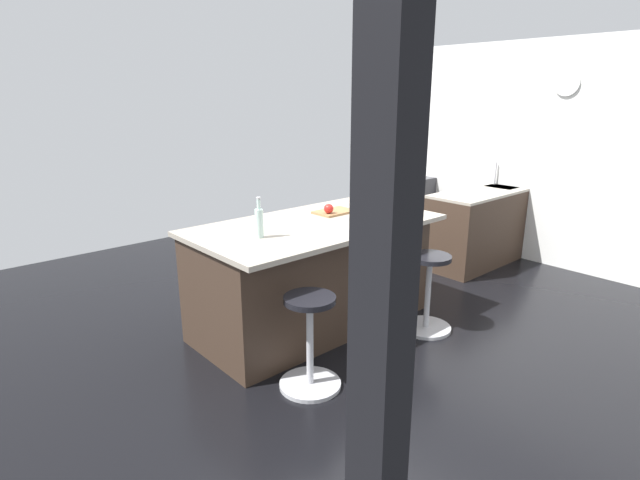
{
  "coord_description": "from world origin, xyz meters",
  "views": [
    {
      "loc": [
        3.06,
        2.9,
        2.01
      ],
      "look_at": [
        0.36,
        -0.13,
        0.81
      ],
      "focal_mm": 28.05,
      "sensor_mm": 36.0,
      "label": 1
    }
  ],
  "objects_px": {
    "oven_range": "(406,207)",
    "cutting_board": "(334,212)",
    "stool_middle": "(310,345)",
    "water_bottle": "(259,222)",
    "kitchen_island": "(313,274)",
    "fruit_bowl": "(369,203)",
    "stool_by_window": "(428,295)",
    "apple_red": "(329,209)"
  },
  "relations": [
    {
      "from": "oven_range",
      "to": "cutting_board",
      "type": "relative_size",
      "value": 2.39
    },
    {
      "from": "stool_middle",
      "to": "water_bottle",
      "type": "height_order",
      "value": "water_bottle"
    },
    {
      "from": "cutting_board",
      "to": "kitchen_island",
      "type": "bearing_deg",
      "value": 16.94
    },
    {
      "from": "water_bottle",
      "to": "fruit_bowl",
      "type": "relative_size",
      "value": 1.25
    },
    {
      "from": "oven_range",
      "to": "stool_middle",
      "type": "bearing_deg",
      "value": 29.87
    },
    {
      "from": "oven_range",
      "to": "stool_by_window",
      "type": "height_order",
      "value": "oven_range"
    },
    {
      "from": "oven_range",
      "to": "kitchen_island",
      "type": "xyz_separation_m",
      "value": [
        2.91,
        1.31,
        0.05
      ]
    },
    {
      "from": "cutting_board",
      "to": "stool_by_window",
      "type": "bearing_deg",
      "value": 110.09
    },
    {
      "from": "oven_range",
      "to": "stool_by_window",
      "type": "xyz_separation_m",
      "value": [
        2.23,
        2.06,
        -0.11
      ]
    },
    {
      "from": "oven_range",
      "to": "water_bottle",
      "type": "height_order",
      "value": "water_bottle"
    },
    {
      "from": "water_bottle",
      "to": "oven_range",
      "type": "bearing_deg",
      "value": -158.16
    },
    {
      "from": "stool_by_window",
      "to": "stool_middle",
      "type": "distance_m",
      "value": 1.35
    },
    {
      "from": "apple_red",
      "to": "water_bottle",
      "type": "xyz_separation_m",
      "value": [
        0.87,
        0.17,
        0.06
      ]
    },
    {
      "from": "apple_red",
      "to": "stool_by_window",
      "type": "bearing_deg",
      "value": 117.4
    },
    {
      "from": "stool_by_window",
      "to": "fruit_bowl",
      "type": "height_order",
      "value": "fruit_bowl"
    },
    {
      "from": "stool_by_window",
      "to": "fruit_bowl",
      "type": "xyz_separation_m",
      "value": [
        -0.11,
        -0.82,
        0.67
      ]
    },
    {
      "from": "cutting_board",
      "to": "water_bottle",
      "type": "bearing_deg",
      "value": 12.4
    },
    {
      "from": "kitchen_island",
      "to": "fruit_bowl",
      "type": "bearing_deg",
      "value": -174.67
    },
    {
      "from": "stool_middle",
      "to": "apple_red",
      "type": "relative_size",
      "value": 7.96
    },
    {
      "from": "oven_range",
      "to": "apple_red",
      "type": "distance_m",
      "value": 2.99
    },
    {
      "from": "fruit_bowl",
      "to": "apple_red",
      "type": "bearing_deg",
      "value": 0.53
    },
    {
      "from": "fruit_bowl",
      "to": "water_bottle",
      "type": "bearing_deg",
      "value": 7.28
    },
    {
      "from": "stool_by_window",
      "to": "fruit_bowl",
      "type": "bearing_deg",
      "value": -97.29
    },
    {
      "from": "apple_red",
      "to": "water_bottle",
      "type": "distance_m",
      "value": 0.89
    },
    {
      "from": "stool_by_window",
      "to": "kitchen_island",
      "type": "bearing_deg",
      "value": -48.0
    },
    {
      "from": "kitchen_island",
      "to": "water_bottle",
      "type": "xyz_separation_m",
      "value": [
        0.62,
        0.11,
        0.6
      ]
    },
    {
      "from": "apple_red",
      "to": "water_bottle",
      "type": "height_order",
      "value": "water_bottle"
    },
    {
      "from": "oven_range",
      "to": "water_bottle",
      "type": "xyz_separation_m",
      "value": [
        3.53,
        1.41,
        0.65
      ]
    },
    {
      "from": "water_bottle",
      "to": "stool_by_window",
      "type": "bearing_deg",
      "value": 153.61
    },
    {
      "from": "oven_range",
      "to": "apple_red",
      "type": "relative_size",
      "value": 9.97
    },
    {
      "from": "stool_middle",
      "to": "cutting_board",
      "type": "xyz_separation_m",
      "value": [
        -1.03,
        -0.86,
        0.64
      ]
    },
    {
      "from": "stool_by_window",
      "to": "cutting_board",
      "type": "height_order",
      "value": "cutting_board"
    },
    {
      "from": "kitchen_island",
      "to": "water_bottle",
      "type": "height_order",
      "value": "water_bottle"
    },
    {
      "from": "stool_middle",
      "to": "oven_range",
      "type": "bearing_deg",
      "value": -150.13
    },
    {
      "from": "fruit_bowl",
      "to": "kitchen_island",
      "type": "bearing_deg",
      "value": 5.33
    },
    {
      "from": "cutting_board",
      "to": "stool_middle",
      "type": "bearing_deg",
      "value": 39.69
    },
    {
      "from": "stool_middle",
      "to": "cutting_board",
      "type": "height_order",
      "value": "cutting_board"
    },
    {
      "from": "stool_middle",
      "to": "stool_by_window",
      "type": "bearing_deg",
      "value": 180.0
    },
    {
      "from": "kitchen_island",
      "to": "cutting_board",
      "type": "height_order",
      "value": "cutting_board"
    },
    {
      "from": "stool_middle",
      "to": "fruit_bowl",
      "type": "distance_m",
      "value": 1.8
    },
    {
      "from": "kitchen_island",
      "to": "stool_middle",
      "type": "distance_m",
      "value": 1.02
    },
    {
      "from": "cutting_board",
      "to": "apple_red",
      "type": "height_order",
      "value": "apple_red"
    }
  ]
}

